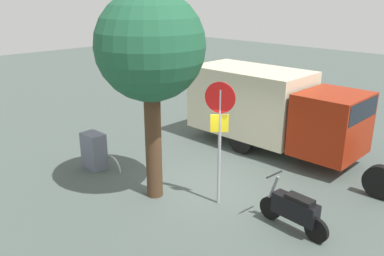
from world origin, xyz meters
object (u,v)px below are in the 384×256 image
street_tree (150,49)px  utility_cabinet (94,151)px  stop_sign (220,125)px  bike_rack_hoop (113,169)px  motorcycle (294,210)px  box_truck_near (274,107)px

street_tree → utility_cabinet: (2.70, 0.17, -3.33)m
stop_sign → bike_rack_hoop: stop_sign is taller
utility_cabinet → street_tree: bearing=-176.3°
street_tree → motorcycle: bearing=-161.8°
utility_cabinet → bike_rack_hoop: (-0.49, -0.33, -0.56)m
box_truck_near → bike_rack_hoop: size_ratio=8.79×
box_truck_near → bike_rack_hoop: (2.52, 4.84, -1.54)m
box_truck_near → motorcycle: (-3.20, 3.83, -1.02)m
motorcycle → stop_sign: bearing=11.3°
utility_cabinet → box_truck_near: bearing=-120.3°
bike_rack_hoop → motorcycle: bearing=-170.0°
motorcycle → bike_rack_hoop: size_ratio=2.13×
stop_sign → street_tree: size_ratio=0.60×
stop_sign → street_tree: 2.46m
motorcycle → utility_cabinet: bearing=15.6°
utility_cabinet → bike_rack_hoop: bearing=-146.6°
stop_sign → utility_cabinet: stop_sign is taller
stop_sign → utility_cabinet: size_ratio=2.85×
stop_sign → bike_rack_hoop: bearing=11.1°
motorcycle → utility_cabinet: size_ratio=1.62×
motorcycle → utility_cabinet: (6.21, 1.33, 0.04)m
box_truck_near → utility_cabinet: 6.06m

